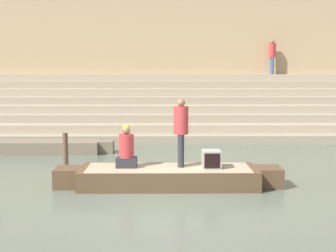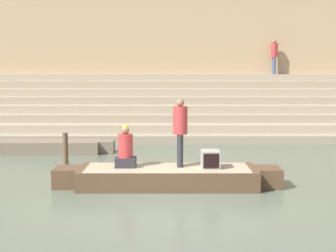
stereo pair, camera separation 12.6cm
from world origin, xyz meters
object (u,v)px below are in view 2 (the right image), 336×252
mooring_post (66,150)px  rowboat_main (168,176)px  person_on_steps (275,54)px  person_rowing (126,150)px  moored_boat_shore (49,146)px  person_standing (181,128)px  tv_set (211,159)px

mooring_post → rowboat_main: bearing=-36.7°
rowboat_main → person_on_steps: 13.72m
person_rowing → moored_boat_shore: 5.66m
person_on_steps → rowboat_main: bearing=157.1°
rowboat_main → person_rowing: size_ratio=5.24×
rowboat_main → person_standing: person_standing is taller
person_rowing → rowboat_main: bearing=-18.7°
rowboat_main → person_standing: (0.32, 0.15, 1.21)m
rowboat_main → person_standing: bearing=21.7°
mooring_post → moored_boat_shore: bearing=115.0°
moored_boat_shore → mooring_post: 2.73m
person_rowing → moored_boat_shore: size_ratio=0.23×
mooring_post → person_on_steps: (8.39, 9.91, 3.13)m
moored_boat_shore → mooring_post: (1.15, -2.46, 0.30)m
person_rowing → tv_set: size_ratio=2.28×
mooring_post → person_on_steps: size_ratio=0.60×
person_rowing → tv_set: (2.12, -0.13, -0.20)m
tv_set → person_on_steps: (4.27, 12.23, 2.94)m
person_rowing → person_standing: bearing=-11.5°
rowboat_main → person_standing: size_ratio=3.29×
rowboat_main → mooring_post: bearing=140.0°
mooring_post → person_on_steps: person_on_steps is taller
rowboat_main → tv_set: (1.07, -0.05, 0.45)m
person_standing → person_rowing: person_standing is taller
person_standing → moored_boat_shore: 6.56m
person_on_steps → mooring_post: bearing=140.5°
person_standing → moored_boat_shore: person_standing is taller
tv_set → mooring_post: size_ratio=0.45×
tv_set → person_standing: bearing=162.4°
tv_set → person_on_steps: size_ratio=0.27×
moored_boat_shore → person_on_steps: size_ratio=2.66×
moored_boat_shore → mooring_post: bearing=-61.1°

